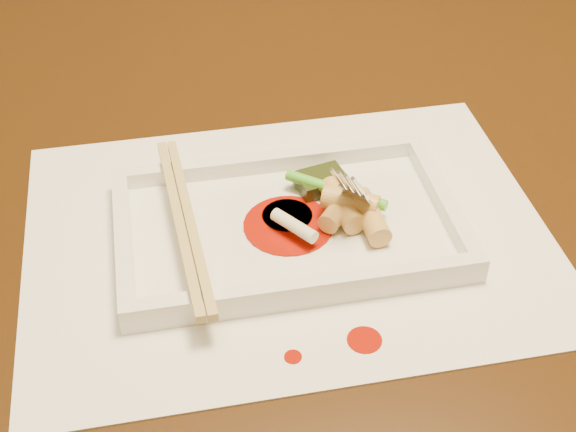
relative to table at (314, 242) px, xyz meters
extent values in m
cube|color=black|center=(0.00, 0.00, 0.08)|extent=(1.40, 0.90, 0.04)
cube|color=white|center=(-0.04, -0.10, 0.10)|extent=(0.40, 0.30, 0.00)
cylinder|color=#9B1204|center=(-0.01, -0.21, 0.10)|extent=(0.02, 0.02, 0.00)
cylinder|color=#9B1204|center=(-0.06, -0.22, 0.10)|extent=(0.01, 0.01, 0.00)
cube|color=white|center=(-0.04, -0.10, 0.11)|extent=(0.26, 0.16, 0.01)
cube|color=white|center=(-0.04, -0.02, 0.12)|extent=(0.26, 0.01, 0.01)
cube|color=white|center=(-0.04, -0.17, 0.12)|extent=(0.26, 0.01, 0.01)
cube|color=white|center=(-0.17, -0.10, 0.12)|extent=(0.01, 0.14, 0.01)
cube|color=white|center=(0.08, -0.10, 0.12)|extent=(0.01, 0.14, 0.01)
cube|color=black|center=(-0.01, -0.06, 0.12)|extent=(0.04, 0.04, 0.01)
cylinder|color=#EAEACC|center=(-0.04, -0.11, 0.12)|extent=(0.03, 0.04, 0.01)
cylinder|color=green|center=(0.00, -0.08, 0.12)|extent=(0.07, 0.06, 0.01)
cube|color=tan|center=(-0.13, -0.10, 0.13)|extent=(0.02, 0.20, 0.01)
cube|color=tan|center=(-0.12, -0.10, 0.13)|extent=(0.02, 0.20, 0.01)
cylinder|color=#9B1204|center=(-0.04, -0.08, 0.11)|extent=(0.04, 0.04, 0.00)
cylinder|color=#9B1204|center=(-0.04, -0.10, 0.11)|extent=(0.07, 0.07, 0.00)
cylinder|color=#D7B764|center=(0.00, -0.09, 0.12)|extent=(0.04, 0.05, 0.02)
cylinder|color=#D7B764|center=(0.02, -0.11, 0.12)|extent=(0.02, 0.05, 0.02)
cylinder|color=#D7B764|center=(0.00, -0.10, 0.13)|extent=(0.05, 0.04, 0.02)
cylinder|color=#D7B764|center=(0.00, -0.09, 0.12)|extent=(0.03, 0.05, 0.02)
camera|label=1|loc=(-0.13, -0.55, 0.52)|focal=50.00mm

